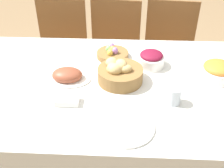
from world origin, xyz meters
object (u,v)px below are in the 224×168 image
at_px(egg_basket, 112,54).
at_px(butter_dish, 67,100).
at_px(chair_far_center, 113,51).
at_px(dinner_plate, 125,126).
at_px(chair_far_left, 60,50).
at_px(bread_basket, 120,73).
at_px(fork, 90,125).
at_px(spoon, 168,128).
at_px(beet_salad_bowl, 151,59).
at_px(ham_platter, 67,76).
at_px(drinking_cup, 174,96).
at_px(chair_far_right, 169,52).
at_px(knife, 161,128).
at_px(carrot_bowl, 218,71).

bearing_deg(egg_basket, butter_dish, -113.26).
distance_m(chair_far_center, dinner_plate, 1.23).
distance_m(chair_far_left, bread_basket, 1.04).
distance_m(fork, spoon, 0.35).
bearing_deg(dinner_plate, fork, 180.00).
height_order(chair_far_center, egg_basket, chair_far_center).
bearing_deg(beet_salad_bowl, chair_far_center, 110.81).
height_order(chair_far_left, beet_salad_bowl, chair_far_left).
xyz_separation_m(egg_basket, ham_platter, (-0.24, -0.26, 0.00)).
bearing_deg(drinking_cup, beet_salad_bowl, 104.07).
xyz_separation_m(chair_far_center, spoon, (0.29, -1.20, 0.27)).
height_order(chair_far_right, bread_basket, same).
height_order(bread_basket, fork, bread_basket).
distance_m(egg_basket, fork, 0.63).
xyz_separation_m(ham_platter, dinner_plate, (0.32, -0.36, -0.02)).
relative_size(ham_platter, butter_dish, 2.19).
height_order(ham_platter, fork, ham_platter).
distance_m(chair_far_left, knife, 1.42).
relative_size(chair_far_left, carrot_bowl, 4.58).
bearing_deg(ham_platter, chair_far_left, 105.88).
distance_m(beet_salad_bowl, drinking_cup, 0.36).
bearing_deg(carrot_bowl, dinner_plate, -140.54).
distance_m(fork, drinking_cup, 0.43).
relative_size(chair_far_left, drinking_cup, 10.05).
height_order(egg_basket, fork, egg_basket).
relative_size(chair_far_right, knife, 5.26).
bearing_deg(carrot_bowl, fork, -147.90).
xyz_separation_m(chair_far_left, egg_basket, (0.47, -0.57, 0.29)).
bearing_deg(knife, beet_salad_bowl, 88.29).
bearing_deg(egg_basket, chair_far_left, 129.65).
bearing_deg(ham_platter, drinking_cup, -17.53).
distance_m(bread_basket, beet_salad_bowl, 0.25).
height_order(egg_basket, butter_dish, egg_basket).
xyz_separation_m(beet_salad_bowl, knife, (0.01, -0.53, -0.04)).
bearing_deg(chair_far_center, chair_far_left, -173.71).
bearing_deg(ham_platter, chair_far_right, 50.59).
relative_size(ham_platter, beet_salad_bowl, 1.63).
distance_m(chair_far_left, chair_far_right, 0.93).
xyz_separation_m(bread_basket, fork, (-0.12, -0.36, -0.05)).
xyz_separation_m(chair_far_right, spoon, (-0.18, -1.20, 0.27)).
distance_m(chair_far_left, carrot_bowl, 1.36).
distance_m(bread_basket, spoon, 0.43).
xyz_separation_m(bread_basket, beet_salad_bowl, (0.18, 0.17, -0.01)).
distance_m(beet_salad_bowl, spoon, 0.54).
xyz_separation_m(chair_far_center, egg_basket, (0.02, -0.57, 0.29)).
distance_m(knife, butter_dish, 0.47).
bearing_deg(chair_far_left, spoon, -53.67).
bearing_deg(carrot_bowl, chair_far_center, 128.11).
xyz_separation_m(chair_far_center, bread_basket, (0.07, -0.84, 0.32)).
height_order(bread_basket, dinner_plate, bread_basket).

